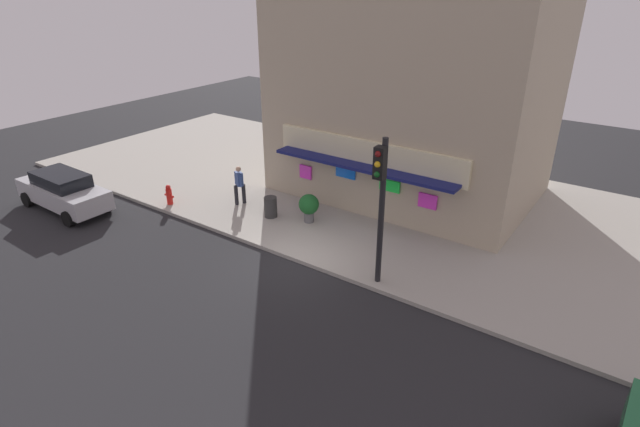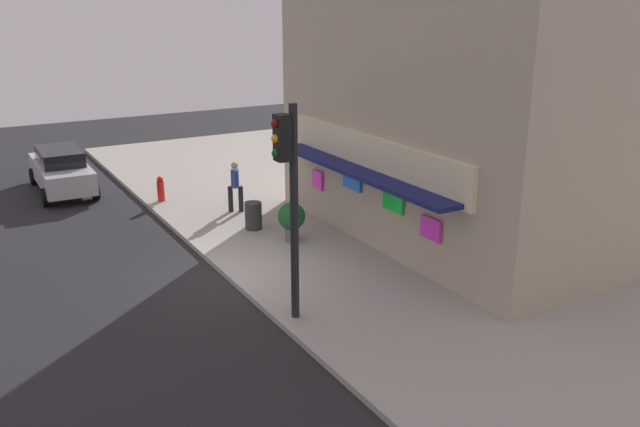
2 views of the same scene
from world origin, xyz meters
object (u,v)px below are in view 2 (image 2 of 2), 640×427
at_px(fire_hydrant, 161,189).
at_px(trash_can, 253,216).
at_px(potted_plant_by_doorway, 292,218).
at_px(parked_car_silver, 61,170).
at_px(pedestrian, 235,185).
at_px(traffic_light, 289,185).

distance_m(fire_hydrant, trash_can, 4.57).
xyz_separation_m(potted_plant_by_doorway, parked_car_silver, (-9.26, -4.69, 0.00)).
xyz_separation_m(fire_hydrant, parked_car_silver, (-3.42, -2.65, 0.27)).
relative_size(potted_plant_by_doorway, parked_car_silver, 0.25).
height_order(fire_hydrant, pedestrian, pedestrian).
relative_size(fire_hydrant, trash_can, 1.04).
bearing_deg(pedestrian, trash_can, -6.93).
bearing_deg(parked_car_silver, potted_plant_by_doorway, 26.84).
bearing_deg(trash_can, parked_car_silver, -151.57).
bearing_deg(traffic_light, fire_hydrant, 178.62).
distance_m(fire_hydrant, pedestrian, 3.04).
distance_m(fire_hydrant, parked_car_silver, 4.33).
relative_size(traffic_light, trash_can, 5.62).
height_order(fire_hydrant, parked_car_silver, parked_car_silver).
relative_size(pedestrian, potted_plant_by_doorway, 1.45).
bearing_deg(potted_plant_by_doorway, pedestrian, -175.40).
bearing_deg(fire_hydrant, pedestrian, 36.06).
bearing_deg(traffic_light, pedestrian, 165.42).
distance_m(traffic_light, pedestrian, 8.25).
distance_m(trash_can, parked_car_silver, 8.79).
distance_m(traffic_light, parked_car_silver, 13.97).
bearing_deg(trash_can, fire_hydrant, -160.37).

